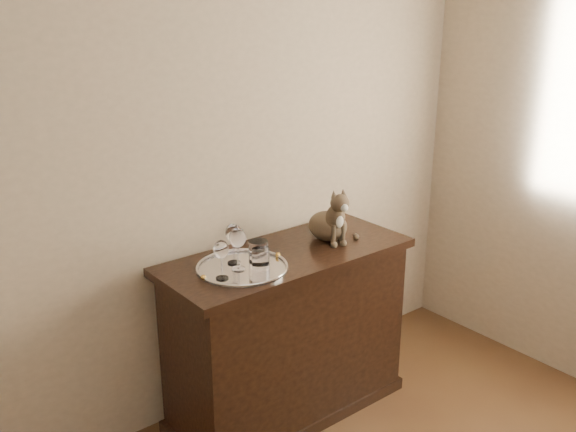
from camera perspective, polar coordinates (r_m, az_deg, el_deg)
name	(u,v)px	position (r m, az deg, el deg)	size (l,w,h in m)	color
wall_back	(128,153)	(2.76, -14.06, 5.43)	(4.00, 0.10, 2.70)	tan
sideboard	(287,334)	(3.14, -0.09, -10.46)	(1.20, 0.50, 0.85)	black
tray	(242,269)	(2.78, -4.08, -4.69)	(0.40, 0.40, 0.01)	silver
wine_glass_b	(233,244)	(2.80, -4.87, -2.46)	(0.07, 0.07, 0.18)	silver
wine_glass_c	(222,259)	(2.66, -5.93, -3.87)	(0.06, 0.06, 0.17)	white
wine_glass_d	(238,249)	(2.74, -4.48, -2.90)	(0.07, 0.07, 0.19)	silver
tumbler_a	(261,259)	(2.76, -2.44, -3.80)	(0.08, 0.08, 0.09)	silver
tumbler_c	(258,251)	(2.82, -2.64, -3.17)	(0.09, 0.09, 0.10)	white
cat	(328,212)	(3.08, 3.58, 0.34)	(0.27, 0.26, 0.28)	brown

